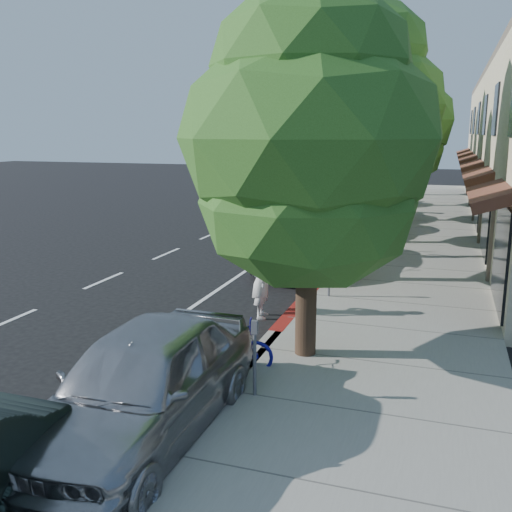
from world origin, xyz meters
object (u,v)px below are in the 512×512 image
at_px(near_car_a, 143,384).
at_px(dark_suv_far, 378,194).
at_px(white_pickup, 355,205).
at_px(street_tree_2, 384,137).
at_px(street_tree_3, 398,123).
at_px(street_tree_4, 407,128).
at_px(bicycle, 223,347).
at_px(cyclist, 262,278).
at_px(pedestrian, 380,229).
at_px(silver_suv, 310,243).
at_px(street_tree_0, 309,144).
at_px(dark_sedan, 353,216).
at_px(street_tree_1, 361,111).
at_px(street_tree_5, 414,125).

bearing_deg(near_car_a, dark_suv_far, 89.97).
height_order(white_pickup, near_car_a, white_pickup).
height_order(street_tree_2, street_tree_3, street_tree_3).
bearing_deg(street_tree_4, bicycle, -92.98).
xyz_separation_m(white_pickup, dark_suv_far, (0.35, 6.15, -0.09)).
height_order(cyclist, pedestrian, pedestrian).
bearing_deg(dark_suv_far, pedestrian, -82.42).
relative_size(near_car_a, pedestrian, 2.68).
distance_m(cyclist, silver_suv, 5.25).
distance_m(white_pickup, pedestrian, 8.16).
bearing_deg(street_tree_0, silver_suv, 102.53).
relative_size(street_tree_3, near_car_a, 1.60).
height_order(bicycle, dark_suv_far, dark_suv_far).
bearing_deg(dark_suv_far, white_pickup, -92.57).
height_order(street_tree_4, bicycle, street_tree_4).
relative_size(street_tree_3, dark_sedan, 1.63).
relative_size(street_tree_1, silver_suv, 1.34).
bearing_deg(street_tree_0, street_tree_5, 90.00).
distance_m(street_tree_1, street_tree_3, 12.00).
height_order(street_tree_0, dark_sedan, street_tree_0).
relative_size(street_tree_2, white_pickup, 1.10).
bearing_deg(street_tree_2, street_tree_1, -90.00).
distance_m(street_tree_0, white_pickup, 17.74).
bearing_deg(dark_sedan, silver_suv, -97.15).
relative_size(white_pickup, dark_suv_far, 1.30).
relative_size(street_tree_3, white_pickup, 1.27).
height_order(white_pickup, dark_suv_far, white_pickup).
bearing_deg(dark_sedan, street_tree_3, 64.57).
bearing_deg(dark_sedan, bicycle, -94.52).
relative_size(street_tree_0, silver_suv, 1.17).
bearing_deg(street_tree_2, near_car_a, -95.58).
bearing_deg(bicycle, near_car_a, 161.47).
height_order(bicycle, dark_sedan, dark_sedan).
distance_m(street_tree_2, street_tree_5, 18.01).
bearing_deg(street_tree_5, street_tree_2, -90.00).
height_order(street_tree_2, cyclist, street_tree_2).
bearing_deg(street_tree_1, silver_suv, 138.01).
relative_size(street_tree_1, street_tree_5, 1.03).
bearing_deg(street_tree_5, street_tree_0, -90.00).
height_order(street_tree_5, dark_suv_far, street_tree_5).
bearing_deg(street_tree_4, street_tree_5, 90.00).
height_order(street_tree_4, pedestrian, street_tree_4).
relative_size(street_tree_3, silver_suv, 1.34).
bearing_deg(white_pickup, silver_suv, -89.60).
bearing_deg(pedestrian, dark_suv_far, -92.19).
bearing_deg(bicycle, pedestrian, -22.29).
bearing_deg(street_tree_0, near_car_a, -113.40).
bearing_deg(street_tree_1, street_tree_4, 90.00).
xyz_separation_m(street_tree_1, street_tree_5, (-0.00, 24.00, -0.10)).
xyz_separation_m(street_tree_0, dark_sedan, (-1.40, 14.26, -3.31)).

